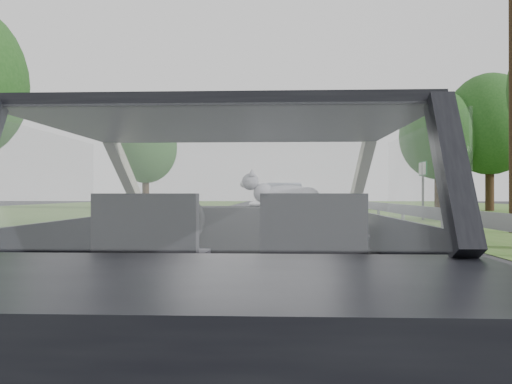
# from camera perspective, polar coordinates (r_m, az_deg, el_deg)

# --- Properties ---
(subject_car) EXTENTS (1.80, 4.00, 1.45)m
(subject_car) POSITION_cam_1_polar(r_m,az_deg,el_deg) (2.80, -2.32, -7.66)
(subject_car) COLOR black
(subject_car) RESTS_ON ground
(dashboard) EXTENTS (1.58, 0.45, 0.30)m
(dashboard) POSITION_cam_1_polar(r_m,az_deg,el_deg) (3.41, -1.45, -4.21)
(dashboard) COLOR black
(dashboard) RESTS_ON subject_car
(driver_seat) EXTENTS (0.50, 0.72, 0.42)m
(driver_seat) POSITION_cam_1_polar(r_m,az_deg,el_deg) (2.56, -11.85, -4.86)
(driver_seat) COLOR black
(driver_seat) RESTS_ON subject_car
(passenger_seat) EXTENTS (0.50, 0.72, 0.42)m
(passenger_seat) POSITION_cam_1_polar(r_m,az_deg,el_deg) (2.49, 6.37, -5.00)
(passenger_seat) COLOR black
(passenger_seat) RESTS_ON subject_car
(steering_wheel) EXTENTS (0.36, 0.36, 0.04)m
(steering_wheel) POSITION_cam_1_polar(r_m,az_deg,el_deg) (3.16, -9.07, -3.25)
(steering_wheel) COLOR black
(steering_wheel) RESTS_ON dashboard
(cat) EXTENTS (0.57, 0.19, 0.25)m
(cat) POSITION_cam_1_polar(r_m,az_deg,el_deg) (3.41, 3.64, -0.29)
(cat) COLOR #A3A3A3
(cat) RESTS_ON dashboard
(guardrail) EXTENTS (0.05, 90.00, 0.32)m
(guardrail) POSITION_cam_1_polar(r_m,az_deg,el_deg) (13.41, 20.11, -2.35)
(guardrail) COLOR gray
(guardrail) RESTS_ON ground
(other_car) EXTENTS (2.01, 5.02, 1.65)m
(other_car) POSITION_cam_1_polar(r_m,az_deg,el_deg) (25.11, 3.23, -0.80)
(other_car) COLOR #A8AEC1
(other_car) RESTS_ON ground
(highway_sign) EXTENTS (0.12, 0.97, 2.41)m
(highway_sign) POSITION_cam_1_polar(r_m,az_deg,el_deg) (21.51, 18.54, 0.12)
(highway_sign) COLOR #16722B
(highway_sign) RESTS_ON ground
(tree_2) EXTENTS (5.66, 5.66, 7.33)m
(tree_2) POSITION_cam_1_polar(r_m,az_deg,el_deg) (33.49, 20.14, 4.23)
(tree_2) COLOR #1B4316
(tree_2) RESTS_ON ground
(tree_3) EXTENTS (6.11, 6.11, 8.43)m
(tree_3) POSITION_cam_1_polar(r_m,az_deg,el_deg) (34.86, 25.14, 4.97)
(tree_3) COLOR #1B4316
(tree_3) RESTS_ON ground
(tree_6) EXTENTS (5.87, 5.87, 6.85)m
(tree_6) POSITION_cam_1_polar(r_m,az_deg,el_deg) (37.00, -12.49, 3.43)
(tree_6) COLOR #1B4316
(tree_6) RESTS_ON ground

